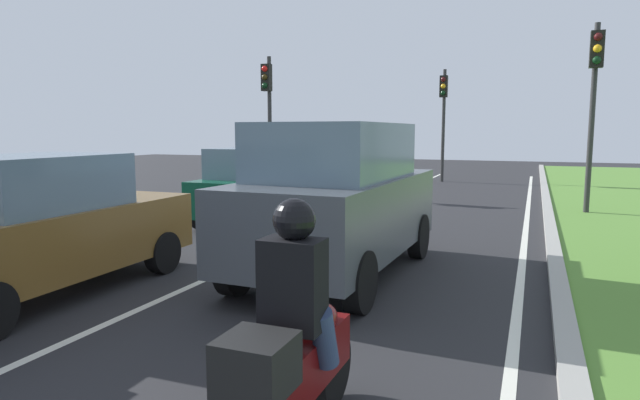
% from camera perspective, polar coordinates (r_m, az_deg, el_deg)
% --- Properties ---
extents(ground_plane, '(60.00, 60.00, 0.00)m').
position_cam_1_polar(ground_plane, '(12.65, 4.38, -2.58)').
color(ground_plane, '#262628').
extents(lane_line_center, '(0.12, 32.00, 0.01)m').
position_cam_1_polar(lane_line_center, '(12.87, 1.41, -2.38)').
color(lane_line_center, silver).
rests_on(lane_line_center, ground).
extents(lane_line_right_edge, '(0.12, 32.00, 0.01)m').
position_cam_1_polar(lane_line_right_edge, '(12.09, 20.92, -3.49)').
color(lane_line_right_edge, silver).
rests_on(lane_line_right_edge, ground).
extents(curb_right, '(0.24, 48.00, 0.12)m').
position_cam_1_polar(curb_right, '(12.09, 23.30, -3.33)').
color(curb_right, '#9E9B93').
rests_on(curb_right, ground).
extents(car_suv_ahead, '(2.07, 4.55, 2.28)m').
position_cam_1_polar(car_suv_ahead, '(8.02, 1.89, 0.15)').
color(car_suv_ahead, '#474C51').
rests_on(car_suv_ahead, ground).
extents(car_sedan_left_lane, '(1.91, 4.33, 1.86)m').
position_cam_1_polar(car_sedan_left_lane, '(7.98, -27.60, -2.51)').
color(car_sedan_left_lane, brown).
rests_on(car_sedan_left_lane, ground).
extents(car_hatchback_far, '(1.76, 3.72, 1.78)m').
position_cam_1_polar(car_hatchback_far, '(12.81, -6.81, 1.50)').
color(car_hatchback_far, '#0C472D').
rests_on(car_hatchback_far, ground).
extents(motorcycle, '(0.40, 1.90, 1.01)m').
position_cam_1_polar(motorcycle, '(3.72, -2.97, -18.09)').
color(motorcycle, '#590A0A').
rests_on(motorcycle, ground).
extents(rider_person, '(0.50, 0.40, 1.16)m').
position_cam_1_polar(rider_person, '(3.54, -2.69, -8.67)').
color(rider_person, black).
rests_on(rider_person, ground).
extents(traffic_light_near_right, '(0.32, 0.50, 4.88)m').
position_cam_1_polar(traffic_light_near_right, '(15.51, 27.07, 10.72)').
color(traffic_light_near_right, '#2D2D2D').
rests_on(traffic_light_near_right, ground).
extents(traffic_light_overhead_left, '(0.32, 0.50, 4.70)m').
position_cam_1_polar(traffic_light_overhead_left, '(18.81, -5.54, 10.31)').
color(traffic_light_overhead_left, '#2D2D2D').
rests_on(traffic_light_overhead_left, ground).
extents(traffic_light_far_median, '(0.32, 0.50, 4.77)m').
position_cam_1_polar(traffic_light_far_median, '(23.77, 12.96, 9.64)').
color(traffic_light_far_median, '#2D2D2D').
rests_on(traffic_light_far_median, ground).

